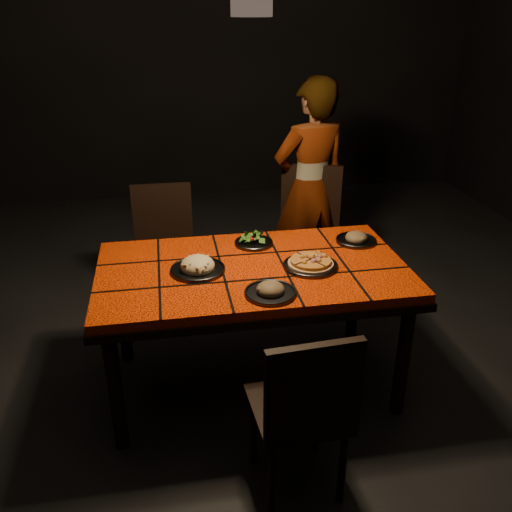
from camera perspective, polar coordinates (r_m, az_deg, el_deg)
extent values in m
cube|color=black|center=(3.23, -0.34, -13.43)|extent=(6.00, 7.00, 0.04)
cube|color=black|center=(6.03, -6.39, 20.24)|extent=(6.00, 0.04, 3.00)
cube|color=#FE3B08|center=(2.83, -0.38, -1.54)|extent=(1.60, 0.90, 0.05)
cube|color=black|center=(2.85, -0.38, -2.35)|extent=(1.62, 0.92, 0.04)
cylinder|color=black|center=(2.71, -14.56, -13.68)|extent=(0.07, 0.07, 0.66)
cylinder|color=black|center=(2.93, 15.19, -10.52)|extent=(0.07, 0.07, 0.66)
cylinder|color=black|center=(3.33, -13.85, -5.75)|extent=(0.07, 0.07, 0.66)
cylinder|color=black|center=(3.50, 10.31, -3.71)|extent=(0.07, 0.07, 0.66)
cube|color=black|center=(2.42, 4.39, -15.75)|extent=(0.41, 0.41, 0.04)
cube|color=black|center=(2.14, 6.10, -14.01)|extent=(0.39, 0.06, 0.43)
cylinder|color=black|center=(2.71, 6.46, -16.53)|extent=(0.03, 0.03, 0.40)
cylinder|color=black|center=(2.64, -0.29, -17.74)|extent=(0.03, 0.03, 0.40)
cylinder|color=black|center=(2.50, 9.09, -21.09)|extent=(0.03, 0.03, 0.40)
cylinder|color=black|center=(2.43, 1.63, -22.64)|extent=(0.03, 0.03, 0.40)
cube|color=black|center=(3.71, -9.52, -0.19)|extent=(0.41, 0.41, 0.04)
cube|color=black|center=(3.78, -9.81, 4.26)|extent=(0.40, 0.04, 0.44)
cylinder|color=black|center=(3.67, -11.79, -4.64)|extent=(0.03, 0.03, 0.41)
cylinder|color=black|center=(3.66, -6.68, -4.29)|extent=(0.03, 0.03, 0.41)
cylinder|color=black|center=(3.96, -11.68, -2.32)|extent=(0.03, 0.03, 0.41)
cylinder|color=black|center=(3.95, -6.96, -1.99)|extent=(0.03, 0.03, 0.41)
cube|color=black|center=(3.87, 5.34, 1.69)|extent=(0.56, 0.56, 0.04)
cube|color=black|center=(3.96, 5.82, 6.22)|extent=(0.42, 0.20, 0.47)
cylinder|color=black|center=(3.84, 2.28, -2.44)|extent=(0.04, 0.04, 0.44)
cylinder|color=black|center=(3.80, 7.51, -2.92)|extent=(0.04, 0.04, 0.44)
cylinder|color=black|center=(4.15, 3.08, -0.25)|extent=(0.04, 0.04, 0.44)
cylinder|color=black|center=(4.12, 7.91, -0.67)|extent=(0.04, 0.04, 0.44)
imported|color=brown|center=(3.95, 5.75, 7.11)|extent=(0.64, 0.49, 1.57)
cylinder|color=black|center=(2.53, -0.47, 25.23)|extent=(0.18, 0.18, 0.12)
cylinder|color=#343438|center=(2.82, 5.75, -1.05)|extent=(0.28, 0.28, 0.01)
torus|color=#343438|center=(2.82, 5.76, -0.91)|extent=(0.28, 0.28, 0.01)
cylinder|color=tan|center=(2.82, 5.76, -0.82)|extent=(0.32, 0.32, 0.01)
cylinder|color=gold|center=(2.81, 5.78, -0.54)|extent=(0.29, 0.29, 0.02)
cylinder|color=#343438|center=(2.78, -6.14, -1.48)|extent=(0.28, 0.28, 0.01)
torus|color=#343438|center=(2.78, -6.15, -1.33)|extent=(0.28, 0.28, 0.01)
ellipsoid|color=#D0BB89|center=(2.77, -6.17, -0.94)|extent=(0.17, 0.17, 0.09)
cylinder|color=#343438|center=(3.07, -0.23, 1.34)|extent=(0.22, 0.22, 0.01)
torus|color=#343438|center=(3.07, -0.23, 1.48)|extent=(0.22, 0.22, 0.01)
cylinder|color=#343438|center=(2.55, 1.52, -3.94)|extent=(0.24, 0.24, 0.01)
torus|color=#343438|center=(2.55, 1.52, -3.78)|extent=(0.25, 0.25, 0.01)
ellipsoid|color=brown|center=(2.54, 1.53, -3.42)|extent=(0.15, 0.15, 0.08)
cylinder|color=#343438|center=(3.16, 10.48, 1.58)|extent=(0.23, 0.23, 0.01)
torus|color=#343438|center=(3.16, 10.49, 1.71)|extent=(0.23, 0.23, 0.01)
ellipsoid|color=brown|center=(3.15, 10.52, 2.00)|extent=(0.14, 0.14, 0.08)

